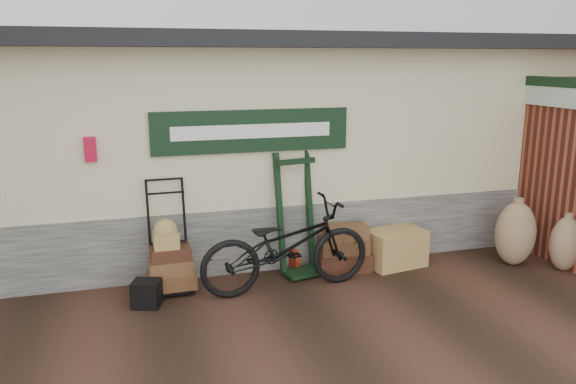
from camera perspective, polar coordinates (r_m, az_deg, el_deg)
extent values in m
plane|color=black|center=(7.02, 0.77, -10.69)|extent=(80.00, 80.00, 0.00)
cube|color=#4C4C47|center=(9.39, -4.12, -1.54)|extent=(14.00, 3.54, 0.90)
cube|color=beige|center=(9.12, -4.28, 7.61)|extent=(14.00, 3.50, 2.10)
cube|color=black|center=(8.93, -4.20, 14.88)|extent=(14.40, 4.10, 0.20)
cube|color=black|center=(7.33, -3.67, 6.20)|extent=(2.60, 0.06, 0.55)
cube|color=white|center=(7.29, -3.61, 6.17)|extent=(2.10, 0.01, 0.18)
cube|color=#B30C2A|center=(7.19, -19.44, 4.12)|extent=(0.14, 0.10, 0.30)
cube|color=maroon|center=(9.97, 25.41, 3.07)|extent=(1.60, 4.50, 2.60)
cube|color=#194C2D|center=(8.57, 26.37, 8.59)|extent=(0.04, 2.40, 0.28)
cube|color=black|center=(8.56, 26.51, 9.92)|extent=(0.05, 2.50, 0.14)
cube|color=olive|center=(8.11, 10.84, -5.58)|extent=(0.87, 0.65, 0.52)
cube|color=black|center=(6.94, -14.16, -9.98)|extent=(0.39, 0.36, 0.32)
imported|color=black|center=(7.03, -0.18, -5.02)|extent=(0.91, 2.25, 1.29)
ellipsoid|color=#866548|center=(8.56, 22.10, -3.94)|extent=(0.63, 0.55, 0.92)
ellipsoid|color=#866548|center=(8.64, 26.38, -4.72)|extent=(0.59, 0.54, 0.77)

